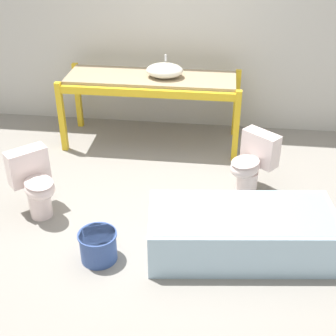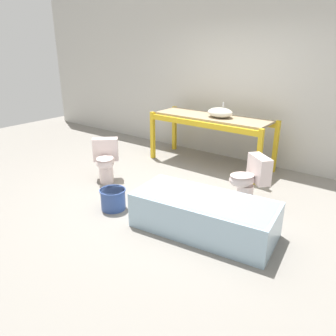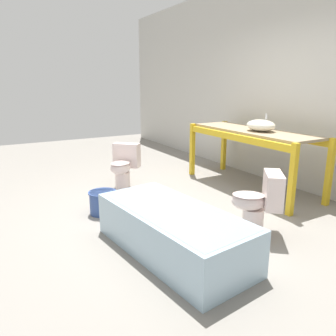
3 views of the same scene
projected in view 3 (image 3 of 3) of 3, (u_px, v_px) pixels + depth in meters
The scene contains 8 objects.
ground_plane at pixel (173, 213), 4.04m from camera, with size 12.00×12.00×0.00m, color gray.
warehouse_wall_rear at pixel (303, 79), 4.67m from camera, with size 10.80×0.08×3.20m.
shelving_rack at pixel (252, 138), 4.82m from camera, with size 2.18×0.76×0.89m.
sink_basin at pixel (261, 125), 4.62m from camera, with size 0.44×0.35×0.24m.
bathtub_main at pixel (172, 228), 3.05m from camera, with size 1.70×0.91×0.43m.
toilet_near at pixel (124, 165), 4.86m from camera, with size 0.59×0.59×0.67m.
toilet_far at pixel (259, 201), 3.40m from camera, with size 0.58×0.60×0.67m.
bucket_white at pixel (103, 202), 3.99m from camera, with size 0.34×0.34×0.28m.
Camera 3 is at (3.24, -1.93, 1.55)m, focal length 35.00 mm.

